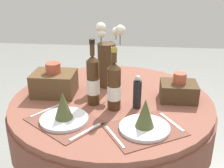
% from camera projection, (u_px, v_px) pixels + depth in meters
% --- Properties ---
extents(dining_table, '(1.19, 1.19, 0.77)m').
position_uv_depth(dining_table, '(112.00, 121.00, 1.69)').
color(dining_table, brown).
rests_on(dining_table, ground).
extents(place_setting_left, '(0.43, 0.41, 0.16)m').
position_uv_depth(place_setting_left, '(64.00, 113.00, 1.38)').
color(place_setting_left, brown).
rests_on(place_setting_left, dining_table).
extents(place_setting_right, '(0.42, 0.40, 0.16)m').
position_uv_depth(place_setting_right, '(145.00, 121.00, 1.30)').
color(place_setting_right, brown).
rests_on(place_setting_right, dining_table).
extents(flower_vase, '(0.18, 0.19, 0.40)m').
position_uv_depth(flower_vase, '(107.00, 59.00, 1.75)').
color(flower_vase, '#47331E').
rests_on(flower_vase, dining_table).
extents(wine_bottle_left, '(0.07, 0.07, 0.37)m').
position_uv_depth(wine_bottle_left, '(93.00, 80.00, 1.52)').
color(wine_bottle_left, '#422814').
rests_on(wine_bottle_left, dining_table).
extents(wine_bottle_centre, '(0.07, 0.07, 0.34)m').
position_uv_depth(wine_bottle_centre, '(114.00, 86.00, 1.47)').
color(wine_bottle_centre, '#422814').
rests_on(wine_bottle_centre, dining_table).
extents(pepper_mill, '(0.04, 0.04, 0.19)m').
position_uv_depth(pepper_mill, '(137.00, 93.00, 1.50)').
color(pepper_mill, black).
rests_on(pepper_mill, dining_table).
extents(woven_basket_side_left, '(0.25, 0.19, 0.20)m').
position_uv_depth(woven_basket_side_left, '(54.00, 82.00, 1.67)').
color(woven_basket_side_left, brown).
rests_on(woven_basket_side_left, dining_table).
extents(woven_basket_side_right, '(0.21, 0.16, 0.16)m').
position_uv_depth(woven_basket_side_right, '(179.00, 90.00, 1.60)').
color(woven_basket_side_right, '#47331E').
rests_on(woven_basket_side_right, dining_table).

